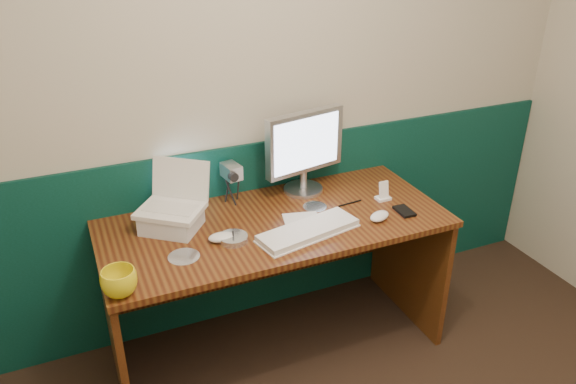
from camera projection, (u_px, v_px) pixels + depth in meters
name	position (u px, v px, depth m)	size (l,w,h in m)	color
back_wall	(265.00, 92.00, 2.71)	(3.50, 0.04, 2.50)	#B7B19B
wainscot	(268.00, 228.00, 3.04)	(3.48, 0.02, 1.00)	#073024
desk	(276.00, 287.00, 2.76)	(1.60, 0.70, 0.75)	#3E180B
laptop_riser	(172.00, 221.00, 2.52)	(0.24, 0.20, 0.08)	silver
laptop	(168.00, 190.00, 2.45)	(0.28, 0.21, 0.23)	white
monitor	(304.00, 152.00, 2.78)	(0.43, 0.12, 0.43)	#B9BABE
keyboard	(308.00, 231.00, 2.49)	(0.46, 0.15, 0.03)	white
mouse_right	(379.00, 216.00, 2.60)	(0.11, 0.07, 0.04)	white
mouse_left	(222.00, 237.00, 2.43)	(0.12, 0.07, 0.04)	white
mug	(119.00, 282.00, 2.08)	(0.14, 0.14, 0.11)	yellow
camcorder	(232.00, 182.00, 2.72)	(0.10, 0.14, 0.22)	#B8B8BD
cd_spindle	(233.00, 238.00, 2.43)	(0.13, 0.13, 0.03)	silver
cd_loose_a	(184.00, 257.00, 2.33)	(0.13, 0.13, 0.00)	silver
cd_loose_b	(315.00, 207.00, 2.72)	(0.12, 0.12, 0.00)	silver
pen	(350.00, 203.00, 2.75)	(0.01, 0.01, 0.13)	black
papers	(301.00, 218.00, 2.62)	(0.17, 0.11, 0.00)	white
dock	(383.00, 198.00, 2.79)	(0.07, 0.05, 0.01)	white
music_player	(384.00, 189.00, 2.77)	(0.05, 0.01, 0.08)	white
pda	(404.00, 211.00, 2.67)	(0.07, 0.11, 0.01)	black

